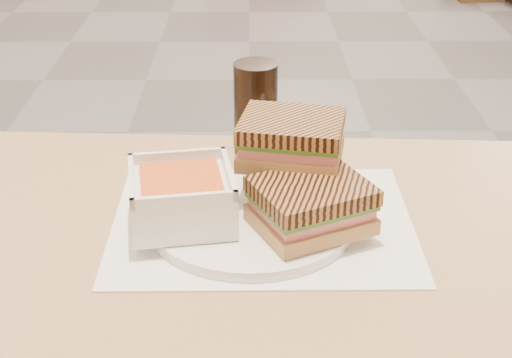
{
  "coord_description": "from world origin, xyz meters",
  "views": [
    {
      "loc": [
        0.0,
        -2.81,
        1.24
      ],
      "look_at": [
        0.01,
        -2.0,
        0.82
      ],
      "focal_mm": 52.47,
      "sensor_mm": 36.0,
      "label": 1
    }
  ],
  "objects_px": {
    "main_table": "(166,329)",
    "soup_bowl": "(182,198)",
    "plate": "(251,220)",
    "panini_lower": "(311,205)",
    "cola_glass": "(256,109)"
  },
  "relations": [
    {
      "from": "plate",
      "to": "panini_lower",
      "type": "distance_m",
      "value": 0.09
    },
    {
      "from": "main_table",
      "to": "soup_bowl",
      "type": "height_order",
      "value": "soup_bowl"
    },
    {
      "from": "plate",
      "to": "panini_lower",
      "type": "bearing_deg",
      "value": -22.24
    },
    {
      "from": "plate",
      "to": "panini_lower",
      "type": "height_order",
      "value": "panini_lower"
    },
    {
      "from": "main_table",
      "to": "panini_lower",
      "type": "distance_m",
      "value": 0.25
    },
    {
      "from": "main_table",
      "to": "plate",
      "type": "relative_size",
      "value": 4.74
    },
    {
      "from": "panini_lower",
      "to": "cola_glass",
      "type": "bearing_deg",
      "value": 104.61
    },
    {
      "from": "soup_bowl",
      "to": "panini_lower",
      "type": "xyz_separation_m",
      "value": [
        0.16,
        -0.02,
        0.0
      ]
    },
    {
      "from": "plate",
      "to": "panini_lower",
      "type": "xyz_separation_m",
      "value": [
        0.07,
        -0.03,
        0.04
      ]
    },
    {
      "from": "panini_lower",
      "to": "cola_glass",
      "type": "relative_size",
      "value": 1.17
    },
    {
      "from": "main_table",
      "to": "panini_lower",
      "type": "bearing_deg",
      "value": 11.09
    },
    {
      "from": "plate",
      "to": "cola_glass",
      "type": "relative_size",
      "value": 1.84
    },
    {
      "from": "main_table",
      "to": "plate",
      "type": "distance_m",
      "value": 0.18
    },
    {
      "from": "main_table",
      "to": "panini_lower",
      "type": "xyz_separation_m",
      "value": [
        0.18,
        0.04,
        0.16
      ]
    },
    {
      "from": "soup_bowl",
      "to": "panini_lower",
      "type": "distance_m",
      "value": 0.16
    }
  ]
}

